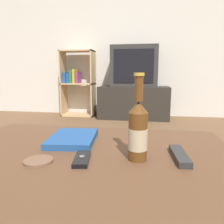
# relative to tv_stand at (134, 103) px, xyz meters

# --- Properties ---
(back_wall) EXTENTS (8.00, 0.05, 2.60)m
(back_wall) POSITION_rel_tv_stand_xyz_m (-0.00, 0.30, 1.05)
(back_wall) COLOR beige
(back_wall) RESTS_ON ground_plane
(coffee_table) EXTENTS (1.05, 0.87, 0.41)m
(coffee_table) POSITION_rel_tv_stand_xyz_m (-0.00, -2.73, 0.11)
(coffee_table) COLOR brown
(coffee_table) RESTS_ON ground_plane
(tv_stand) EXTENTS (1.07, 0.44, 0.49)m
(tv_stand) POSITION_rel_tv_stand_xyz_m (0.00, 0.00, 0.00)
(tv_stand) COLOR #28231E
(tv_stand) RESTS_ON ground_plane
(television) EXTENTS (0.69, 0.39, 0.61)m
(television) POSITION_rel_tv_stand_xyz_m (-0.00, -0.00, 0.55)
(television) COLOR #2D2D2D
(television) RESTS_ON tv_stand
(bookshelf) EXTENTS (0.53, 0.30, 1.05)m
(bookshelf) POSITION_rel_tv_stand_xyz_m (-0.95, 0.08, 0.31)
(bookshelf) COLOR tan
(bookshelf) RESTS_ON ground_plane
(beer_bottle) EXTENTS (0.06, 0.06, 0.28)m
(beer_bottle) POSITION_rel_tv_stand_xyz_m (0.19, -2.70, 0.26)
(beer_bottle) COLOR #563314
(beer_bottle) RESTS_ON coffee_table
(cell_phone) EXTENTS (0.06, 0.12, 0.02)m
(cell_phone) POSITION_rel_tv_stand_xyz_m (0.01, -2.74, 0.18)
(cell_phone) COLOR black
(cell_phone) RESTS_ON coffee_table
(remote_control) EXTENTS (0.05, 0.17, 0.02)m
(remote_control) POSITION_rel_tv_stand_xyz_m (0.32, -2.67, 0.18)
(remote_control) COLOR #282828
(remote_control) RESTS_ON coffee_table
(coaster) EXTENTS (0.09, 0.09, 0.01)m
(coaster) POSITION_rel_tv_stand_xyz_m (-0.12, -2.77, 0.17)
(coaster) COLOR brown
(coaster) RESTS_ON coffee_table
(table_book) EXTENTS (0.20, 0.26, 0.02)m
(table_book) POSITION_rel_tv_stand_xyz_m (-0.08, -2.55, 0.18)
(table_book) COLOR navy
(table_book) RESTS_ON coffee_table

